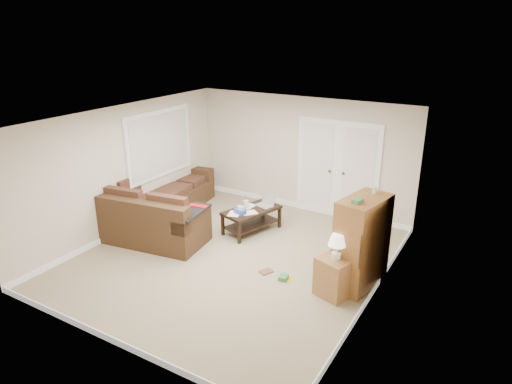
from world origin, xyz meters
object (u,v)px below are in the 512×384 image
Objects in this scene: sectional_sofa at (161,207)px; coffee_table at (252,219)px; side_cabinet at (335,273)px; tv_armoire at (361,242)px.

sectional_sofa reaches higher than coffee_table.
side_cabinet reaches higher than sectional_sofa.
tv_armoire is at bearing -2.36° from coffee_table.
coffee_table is 1.27× the size of side_cabinet.
tv_armoire is at bearing -10.93° from sectional_sofa.
tv_armoire is 0.64m from side_cabinet.
sectional_sofa is 3.14× the size of side_cabinet.
side_cabinet is (2.25, -1.33, 0.10)m from coffee_table.
tv_armoire is 1.57× the size of side_cabinet.
sectional_sofa is at bearing -143.02° from coffee_table.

